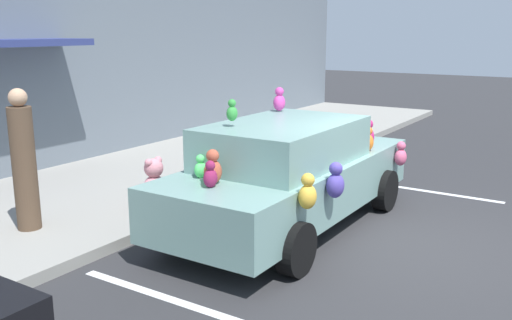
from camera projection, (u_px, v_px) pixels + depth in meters
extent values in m
plane|color=#2D2D30|center=(403.00, 245.00, 7.39)|extent=(60.00, 60.00, 0.00)
cube|color=gray|center=(129.00, 184.00, 10.01)|extent=(24.00, 4.00, 0.15)
cube|color=slate|center=(37.00, 6.00, 10.44)|extent=(24.00, 0.30, 6.40)
cube|color=silver|center=(398.00, 187.00, 10.13)|extent=(0.12, 3.60, 0.01)
cube|color=silver|center=(212.00, 313.00, 5.60)|extent=(0.12, 3.60, 0.01)
cube|color=#779E96|center=(291.00, 183.00, 7.97)|extent=(4.63, 1.74, 0.68)
cube|color=#779E96|center=(284.00, 143.00, 7.65)|extent=(2.41, 1.53, 0.56)
cylinder|color=black|center=(288.00, 175.00, 9.68)|extent=(0.64, 0.22, 0.64)
cylinder|color=black|center=(385.00, 190.00, 8.76)|extent=(0.64, 0.22, 0.64)
cylinder|color=black|center=(179.00, 222.00, 7.33)|extent=(0.64, 0.22, 0.64)
cylinder|color=black|center=(296.00, 249.00, 6.41)|extent=(0.64, 0.22, 0.64)
ellipsoid|color=#BA5139|center=(213.00, 172.00, 6.61)|extent=(0.24, 0.20, 0.29)
sphere|color=#BA5139|center=(213.00, 156.00, 6.57)|extent=(0.15, 0.15, 0.15)
ellipsoid|color=#9F4121|center=(330.00, 141.00, 8.63)|extent=(0.18, 0.15, 0.21)
sphere|color=#9F4121|center=(331.00, 132.00, 8.60)|extent=(0.11, 0.11, 0.11)
ellipsoid|color=#D93F9D|center=(279.00, 103.00, 8.56)|extent=(0.21, 0.17, 0.25)
sphere|color=#D93F9D|center=(279.00, 92.00, 8.52)|extent=(0.13, 0.13, 0.13)
ellipsoid|color=green|center=(232.00, 114.00, 7.18)|extent=(0.16, 0.13, 0.19)
sphere|color=green|center=(232.00, 103.00, 7.15)|extent=(0.10, 0.10, 0.10)
ellipsoid|color=yellow|center=(308.00, 197.00, 6.27)|extent=(0.24, 0.20, 0.28)
sphere|color=yellow|center=(308.00, 180.00, 6.23)|extent=(0.15, 0.15, 0.15)
ellipsoid|color=#59EA70|center=(200.00, 170.00, 6.89)|extent=(0.17, 0.14, 0.20)
sphere|color=#59EA70|center=(200.00, 159.00, 6.86)|extent=(0.11, 0.11, 0.11)
ellipsoid|color=#BC2266|center=(367.00, 137.00, 8.71)|extent=(0.25, 0.21, 0.30)
sphere|color=#BC2266|center=(368.00, 124.00, 8.67)|extent=(0.16, 0.16, 0.16)
ellipsoid|color=#90214E|center=(210.00, 178.00, 6.47)|extent=(0.18, 0.15, 0.22)
sphere|color=#90214E|center=(210.00, 166.00, 6.43)|extent=(0.12, 0.12, 0.12)
ellipsoid|color=#62B3EB|center=(217.00, 158.00, 7.30)|extent=(0.26, 0.21, 0.31)
sphere|color=#62B3EB|center=(217.00, 142.00, 7.25)|extent=(0.16, 0.16, 0.16)
ellipsoid|color=orange|center=(367.00, 143.00, 8.42)|extent=(0.22, 0.18, 0.26)
sphere|color=orange|center=(368.00, 131.00, 8.38)|extent=(0.14, 0.14, 0.14)
ellipsoid|color=#4E40A2|center=(335.00, 186.00, 6.86)|extent=(0.26, 0.21, 0.31)
sphere|color=#4E40A2|center=(336.00, 169.00, 6.82)|extent=(0.17, 0.17, 0.17)
ellipsoid|color=#D3597D|center=(401.00, 157.00, 8.93)|extent=(0.23, 0.19, 0.27)
sphere|color=#D3597D|center=(401.00, 146.00, 8.88)|extent=(0.14, 0.14, 0.14)
ellipsoid|color=pink|center=(155.00, 192.00, 8.40)|extent=(0.41, 0.34, 0.51)
sphere|color=pink|center=(154.00, 168.00, 8.31)|extent=(0.29, 0.29, 0.29)
sphere|color=pink|center=(149.00, 163.00, 8.21)|extent=(0.12, 0.12, 0.12)
sphere|color=pink|center=(158.00, 160.00, 8.37)|extent=(0.12, 0.12, 0.12)
cylinder|color=brown|center=(25.00, 169.00, 7.40)|extent=(0.31, 0.31, 1.65)
sphere|color=tan|center=(18.00, 97.00, 7.18)|extent=(0.24, 0.24, 0.24)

